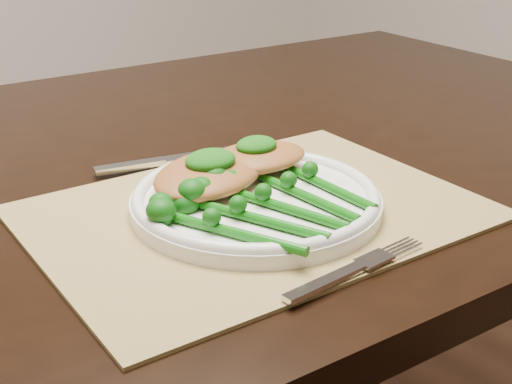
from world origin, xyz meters
TOP-DOWN VIEW (x-y plane):
  - placemat at (-0.07, -0.11)m, footprint 0.47×0.36m
  - dinner_plate at (-0.07, -0.11)m, footprint 0.26×0.26m
  - knife at (-0.07, 0.06)m, footprint 0.21×0.07m
  - fork at (-0.07, -0.27)m, footprint 0.16×0.02m
  - chicken_fillet_left at (-0.09, -0.06)m, footprint 0.17×0.15m
  - chicken_fillet_right at (-0.02, -0.06)m, footprint 0.13×0.09m
  - pesto_dollop_left at (-0.09, -0.07)m, footprint 0.06×0.05m
  - pesto_dollop_right at (-0.02, -0.06)m, footprint 0.05×0.04m
  - broccolini_bundle at (-0.07, -0.16)m, footprint 0.20×0.21m

SIDE VIEW (x-z plane):
  - placemat at x=-0.07m, z-range 0.75..0.75m
  - fork at x=-0.07m, z-range 0.76..0.76m
  - knife at x=-0.07m, z-range 0.75..0.76m
  - dinner_plate at x=-0.07m, z-range 0.75..0.78m
  - broccolini_bundle at x=-0.07m, z-range 0.76..0.79m
  - chicken_fillet_left at x=-0.09m, z-range 0.77..0.80m
  - chicken_fillet_right at x=-0.02m, z-range 0.78..0.80m
  - pesto_dollop_left at x=-0.09m, z-range 0.79..0.81m
  - pesto_dollop_right at x=-0.02m, z-range 0.79..0.81m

